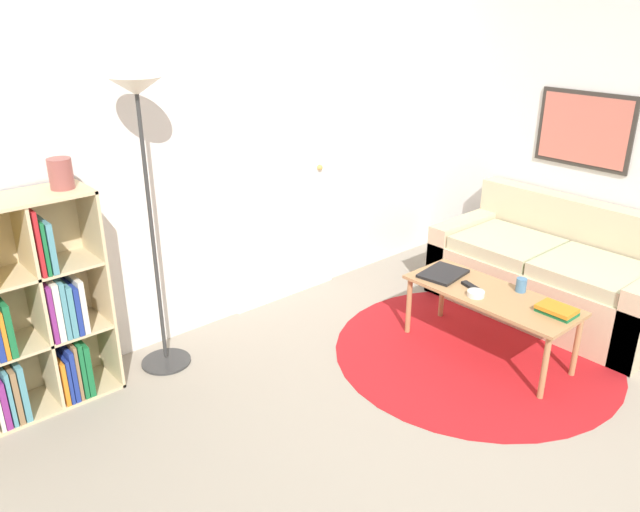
{
  "coord_description": "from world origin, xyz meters",
  "views": [
    {
      "loc": [
        -2.2,
        -1.1,
        2.2
      ],
      "look_at": [
        -0.07,
        1.35,
        0.85
      ],
      "focal_mm": 35.0,
      "sensor_mm": 36.0,
      "label": 1
    }
  ],
  "objects_px": {
    "floor_lamp": "(142,140)",
    "couch": "(554,275)",
    "bowl": "(476,294)",
    "vase_on_shelf": "(61,174)",
    "coffee_table": "(490,300)",
    "cup": "(521,285)",
    "laptop": "(443,274)"
  },
  "relations": [
    {
      "from": "laptop",
      "to": "cup",
      "type": "relative_size",
      "value": 3.8
    },
    {
      "from": "floor_lamp",
      "to": "bowl",
      "type": "relative_size",
      "value": 16.42
    },
    {
      "from": "laptop",
      "to": "couch",
      "type": "bearing_deg",
      "value": -19.54
    },
    {
      "from": "floor_lamp",
      "to": "couch",
      "type": "height_order",
      "value": "floor_lamp"
    },
    {
      "from": "laptop",
      "to": "vase_on_shelf",
      "type": "bearing_deg",
      "value": 154.91
    },
    {
      "from": "vase_on_shelf",
      "to": "coffee_table",
      "type": "bearing_deg",
      "value": -32.9
    },
    {
      "from": "coffee_table",
      "to": "cup",
      "type": "bearing_deg",
      "value": -34.15
    },
    {
      "from": "coffee_table",
      "to": "laptop",
      "type": "relative_size",
      "value": 3.25
    },
    {
      "from": "couch",
      "to": "vase_on_shelf",
      "type": "bearing_deg",
      "value": 156.55
    },
    {
      "from": "couch",
      "to": "laptop",
      "type": "distance_m",
      "value": 0.99
    },
    {
      "from": "couch",
      "to": "cup",
      "type": "bearing_deg",
      "value": -167.58
    },
    {
      "from": "vase_on_shelf",
      "to": "cup",
      "type": "bearing_deg",
      "value": -32.99
    },
    {
      "from": "laptop",
      "to": "floor_lamp",
      "type": "bearing_deg",
      "value": 151.4
    },
    {
      "from": "couch",
      "to": "bowl",
      "type": "relative_size",
      "value": 15.17
    },
    {
      "from": "floor_lamp",
      "to": "coffee_table",
      "type": "xyz_separation_m",
      "value": [
        1.67,
        -1.29,
        -1.06
      ]
    },
    {
      "from": "floor_lamp",
      "to": "cup",
      "type": "bearing_deg",
      "value": -37.33
    },
    {
      "from": "laptop",
      "to": "vase_on_shelf",
      "type": "height_order",
      "value": "vase_on_shelf"
    },
    {
      "from": "coffee_table",
      "to": "laptop",
      "type": "xyz_separation_m",
      "value": [
        -0.01,
        0.38,
        0.06
      ]
    },
    {
      "from": "coffee_table",
      "to": "bowl",
      "type": "relative_size",
      "value": 10.23
    },
    {
      "from": "floor_lamp",
      "to": "coffee_table",
      "type": "bearing_deg",
      "value": -37.63
    },
    {
      "from": "bowl",
      "to": "cup",
      "type": "height_order",
      "value": "cup"
    },
    {
      "from": "couch",
      "to": "coffee_table",
      "type": "relative_size",
      "value": 1.48
    },
    {
      "from": "laptop",
      "to": "bowl",
      "type": "height_order",
      "value": "bowl"
    },
    {
      "from": "floor_lamp",
      "to": "laptop",
      "type": "height_order",
      "value": "floor_lamp"
    },
    {
      "from": "coffee_table",
      "to": "vase_on_shelf",
      "type": "height_order",
      "value": "vase_on_shelf"
    },
    {
      "from": "bowl",
      "to": "couch",
      "type": "bearing_deg",
      "value": 0.97
    },
    {
      "from": "laptop",
      "to": "coffee_table",
      "type": "bearing_deg",
      "value": -88.41
    },
    {
      "from": "couch",
      "to": "coffee_table",
      "type": "bearing_deg",
      "value": -176.53
    },
    {
      "from": "couch",
      "to": "vase_on_shelf",
      "type": "distance_m",
      "value": 3.46
    },
    {
      "from": "bowl",
      "to": "vase_on_shelf",
      "type": "bearing_deg",
      "value": 146.36
    },
    {
      "from": "couch",
      "to": "cup",
      "type": "height_order",
      "value": "couch"
    },
    {
      "from": "laptop",
      "to": "cup",
      "type": "xyz_separation_m",
      "value": [
        0.17,
        -0.49,
        0.04
      ]
    }
  ]
}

